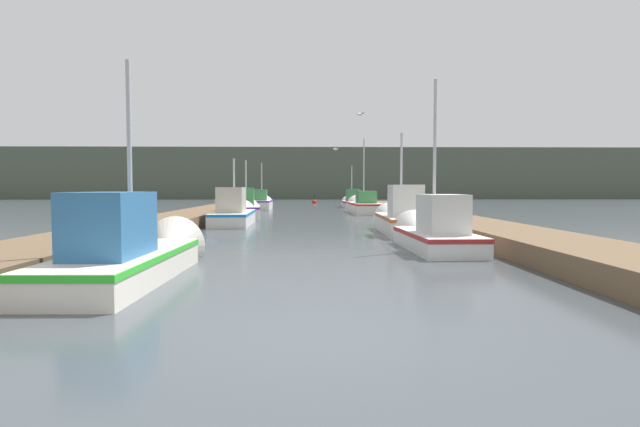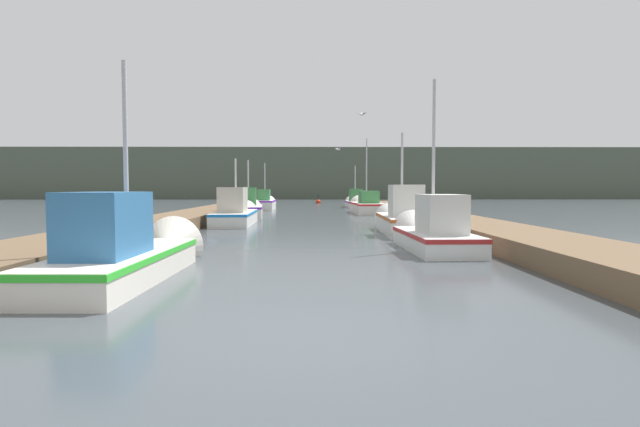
# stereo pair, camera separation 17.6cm
# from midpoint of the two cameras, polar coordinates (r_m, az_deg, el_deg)

# --- Properties ---
(ground_plane) EXTENTS (200.00, 200.00, 0.00)m
(ground_plane) POSITION_cam_midpoint_polar(r_m,az_deg,el_deg) (5.34, -1.06, -14.14)
(ground_plane) COLOR #3D4449
(dock_left) EXTENTS (2.25, 40.00, 0.46)m
(dock_left) POSITION_cam_midpoint_polar(r_m,az_deg,el_deg) (21.83, -15.00, -0.62)
(dock_left) COLOR brown
(dock_left) RESTS_ON ground_plane
(dock_right) EXTENTS (2.25, 40.00, 0.46)m
(dock_right) POSITION_cam_midpoint_polar(r_m,az_deg,el_deg) (21.81, 13.58, -0.61)
(dock_right) COLOR brown
(dock_right) RESTS_ON ground_plane
(distant_shore_ridge) EXTENTS (120.00, 16.00, 6.97)m
(distant_shore_ridge) POSITION_cam_midpoint_polar(r_m,az_deg,el_deg) (74.86, -0.63, 4.47)
(distant_shore_ridge) COLOR #4C5647
(distant_shore_ridge) RESTS_ON ground_plane
(fishing_boat_0) EXTENTS (1.52, 5.23, 4.17)m
(fishing_boat_0) POSITION_cam_midpoint_polar(r_m,az_deg,el_deg) (9.43, -20.31, -4.07)
(fishing_boat_0) COLOR silver
(fishing_boat_0) RESTS_ON ground_plane
(fishing_boat_1) EXTENTS (1.57, 4.37, 4.72)m
(fishing_boat_1) POSITION_cam_midpoint_polar(r_m,az_deg,el_deg) (13.13, 13.01, -2.09)
(fishing_boat_1) COLOR silver
(fishing_boat_1) RESTS_ON ground_plane
(fishing_boat_2) EXTENTS (1.49, 5.39, 3.82)m
(fishing_boat_2) POSITION_cam_midpoint_polar(r_m,az_deg,el_deg) (17.75, 9.51, -0.55)
(fishing_boat_2) COLOR silver
(fishing_boat_2) RESTS_ON ground_plane
(fishing_boat_3) EXTENTS (1.67, 5.64, 3.24)m
(fishing_boat_3) POSITION_cam_midpoint_polar(r_m,az_deg,el_deg) (21.83, -9.32, 0.09)
(fishing_boat_3) COLOR silver
(fishing_boat_3) RESTS_ON ground_plane
(fishing_boat_4) EXTENTS (1.84, 4.94, 3.34)m
(fishing_boat_4) POSITION_cam_midpoint_polar(r_m,az_deg,el_deg) (26.47, -7.98, 0.58)
(fishing_boat_4) COLOR silver
(fishing_boat_4) RESTS_ON ground_plane
(fishing_boat_5) EXTENTS (1.75, 6.01, 4.95)m
(fishing_boat_5) POSITION_cam_midpoint_polar(r_m,az_deg,el_deg) (30.74, 5.42, 0.89)
(fishing_boat_5) COLOR silver
(fishing_boat_5) RESTS_ON ground_plane
(fishing_boat_6) EXTENTS (1.40, 4.77, 3.61)m
(fishing_boat_6) POSITION_cam_midpoint_polar(r_m,az_deg,el_deg) (36.05, -6.14, 1.20)
(fishing_boat_6) COLOR silver
(fishing_boat_6) RESTS_ON ground_plane
(fishing_boat_7) EXTENTS (1.42, 5.37, 3.68)m
(fishing_boat_7) POSITION_cam_midpoint_polar(r_m,az_deg,el_deg) (39.89, 4.13, 1.38)
(fishing_boat_7) COLOR silver
(fishing_boat_7) RESTS_ON ground_plane
(mooring_piling_0) EXTENTS (0.24, 0.24, 0.98)m
(mooring_piling_0) POSITION_cam_midpoint_polar(r_m,az_deg,el_deg) (15.83, 15.51, -1.00)
(mooring_piling_0) COLOR #473523
(mooring_piling_0) RESTS_ON ground_plane
(mooring_piling_1) EXTENTS (0.33, 0.33, 0.96)m
(mooring_piling_1) POSITION_cam_midpoint_polar(r_m,az_deg,el_deg) (24.15, -11.10, 0.37)
(mooring_piling_1) COLOR #473523
(mooring_piling_1) RESTS_ON ground_plane
(mooring_piling_2) EXTENTS (0.31, 0.31, 1.11)m
(mooring_piling_2) POSITION_cam_midpoint_polar(r_m,az_deg,el_deg) (36.71, -7.43, 1.40)
(mooring_piling_2) COLOR #473523
(mooring_piling_2) RESTS_ON ground_plane
(mooring_piling_3) EXTENTS (0.30, 0.30, 1.22)m
(mooring_piling_3) POSITION_cam_midpoint_polar(r_m,az_deg,el_deg) (12.73, -20.48, -1.50)
(mooring_piling_3) COLOR #473523
(mooring_piling_3) RESTS_ON ground_plane
(channel_buoy) EXTENTS (0.47, 0.47, 0.97)m
(channel_buoy) POSITION_cam_midpoint_polar(r_m,az_deg,el_deg) (49.20, -0.10, 1.33)
(channel_buoy) COLOR red
(channel_buoy) RESTS_ON ground_plane
(seagull_lead) EXTENTS (0.42, 0.51, 0.12)m
(seagull_lead) POSITION_cam_midpoint_polar(r_m,az_deg,el_deg) (23.30, 5.01, 11.24)
(seagull_lead) COLOR white
(seagull_1) EXTENTS (0.31, 0.56, 0.12)m
(seagull_1) POSITION_cam_midpoint_polar(r_m,az_deg,el_deg) (27.14, 2.26, 7.38)
(seagull_1) COLOR white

